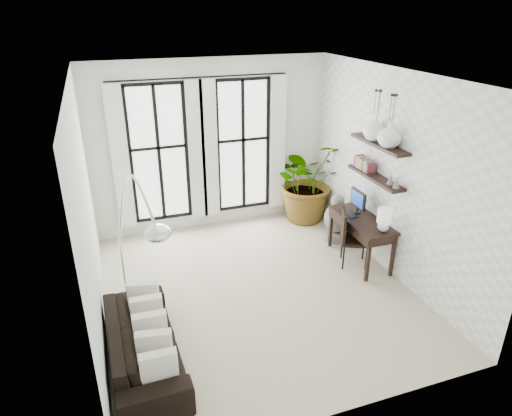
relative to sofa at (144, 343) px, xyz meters
name	(u,v)px	position (x,y,z in m)	size (l,w,h in m)	color
floor	(256,289)	(1.80, 1.04, -0.30)	(5.00, 5.00, 0.00)	#BEB397
ceiling	(256,76)	(1.80, 1.04, 2.90)	(5.00, 5.00, 0.00)	white
wall_left	(87,216)	(-0.45, 1.04, 1.30)	(5.00, 5.00, 0.00)	silver
wall_right	(393,176)	(4.05, 1.04, 1.30)	(5.00, 5.00, 0.00)	white
wall_back	(212,146)	(1.80, 3.54, 1.30)	(4.50, 4.50, 0.00)	white
windows	(203,150)	(1.60, 3.47, 1.26)	(3.26, 0.13, 2.65)	white
wall_shelves	(375,163)	(3.91, 1.33, 1.43)	(0.25, 1.30, 0.60)	black
sofa	(144,343)	(0.00, 0.00, 0.00)	(2.03, 0.80, 0.59)	black
throw_pillows	(150,328)	(0.10, 0.00, 0.20)	(0.40, 1.52, 0.40)	silver
plant	(308,180)	(3.63, 3.15, 0.54)	(1.50, 1.30, 1.67)	#2D7228
desk	(363,223)	(3.75, 1.24, 0.44)	(0.56, 1.33, 1.18)	black
desk_chair	(350,235)	(3.52, 1.25, 0.26)	(0.61, 0.61, 0.97)	black
arc_lamp	(133,210)	(0.10, 0.75, 1.43)	(0.71, 1.74, 2.22)	silver
buddha	(336,220)	(3.76, 2.14, 0.08)	(0.50, 0.50, 0.90)	gray
vase_a	(390,134)	(3.91, 1.04, 1.97)	(0.37, 0.37, 0.38)	white
vase_b	(375,128)	(3.91, 1.44, 1.97)	(0.37, 0.37, 0.38)	white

